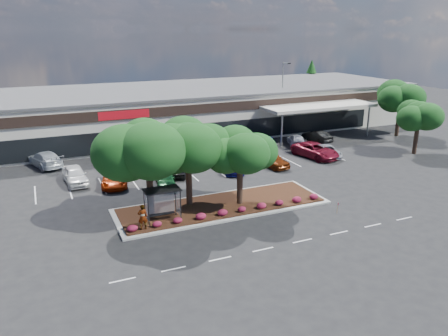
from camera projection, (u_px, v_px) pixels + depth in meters
name	position (u px, v px, depth m)	size (l,w,h in m)	color
ground	(266.00, 221.00, 34.33)	(160.00, 160.00, 0.00)	black
retail_store	(153.00, 111.00, 62.99)	(80.40, 25.20, 6.25)	beige
landscape_island	(222.00, 206.00, 37.02)	(18.00, 6.00, 0.26)	#ACACA7
lane_markings	(214.00, 181.00, 43.37)	(33.12, 20.06, 0.01)	silver
shrub_row	(232.00, 210.00, 35.07)	(17.00, 0.80, 0.50)	#941945
bus_shelter	(162.00, 195.00, 33.34)	(2.75, 1.55, 2.59)	black
island_tree_west	(149.00, 167.00, 33.92)	(7.20, 7.20, 7.89)	#123C13
island_tree_mid	(188.00, 163.00, 35.96)	(6.60, 6.60, 7.32)	#123C13
island_tree_east	(240.00, 167.00, 36.30)	(5.80, 5.80, 6.50)	#123C13
tree_east_near	(417.00, 127.00, 51.99)	(5.60, 5.60, 6.51)	#123C13
tree_east_far	(399.00, 109.00, 60.72)	(6.40, 6.40, 7.62)	#123C13
conifer_north_east	(311.00, 83.00, 84.35)	(3.96, 3.96, 9.00)	#123C13
person_waiting	(143.00, 217.00, 32.08)	(0.71, 0.47, 1.96)	#594C47
light_pole	(282.00, 100.00, 64.33)	(1.43, 0.57, 9.91)	#ACACA7
survey_stake	(338.00, 207.00, 35.61)	(0.07, 0.14, 0.92)	#9C7551
car_0	(75.00, 175.00, 42.52)	(1.99, 4.95, 1.69)	white
car_1	(115.00, 178.00, 42.04)	(2.36, 5.11, 1.42)	#9F2907
car_2	(165.00, 178.00, 41.93)	(1.77, 4.40, 1.50)	#13451F
car_3	(180.00, 169.00, 44.88)	(1.65, 4.10, 1.40)	black
car_5	(232.00, 165.00, 46.24)	(2.01, 4.96, 1.44)	#111259
car_6	(271.00, 159.00, 47.78)	(1.93, 4.79, 1.63)	#6D2B0C
car_7	(315.00, 150.00, 51.15)	(2.80, 6.07, 1.69)	maroon
car_8	(327.00, 151.00, 51.61)	(2.21, 4.79, 1.33)	#A9AEB6
car_9	(45.00, 159.00, 47.81)	(2.36, 5.80, 1.68)	silver
car_10	(117.00, 154.00, 49.95)	(1.87, 4.66, 1.59)	#693609
car_11	(170.00, 150.00, 51.67)	(1.99, 4.89, 1.42)	silver
car_12	(171.00, 154.00, 49.77)	(2.20, 5.41, 1.57)	maroon
car_13	(223.00, 151.00, 51.55)	(1.42, 4.08, 1.34)	black
car_14	(266.00, 142.00, 55.42)	(1.49, 4.27, 1.41)	navy
car_15	(262.00, 145.00, 53.77)	(2.27, 5.58, 1.62)	#B5B5B5
car_16	(296.00, 140.00, 56.52)	(1.91, 4.71, 1.37)	silver
car_17	(317.00, 136.00, 58.30)	(1.58, 4.53, 1.49)	black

